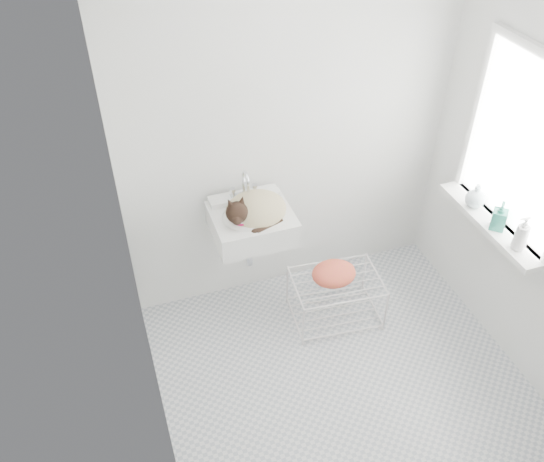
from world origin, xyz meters
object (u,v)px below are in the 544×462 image
object	(u,v)px
cat	(255,209)
bottle_b	(496,228)
wire_rack	(335,300)
bottle_c	(473,206)
bottle_a	(517,248)
sink	(252,213)

from	to	relation	value
cat	bottle_b	xyz separation A→B (m)	(1.33, -0.59, -0.04)
wire_rack	bottle_c	size ratio (longest dim) A/B	3.59
cat	bottle_c	world-z (taller)	cat
cat	bottle_b	distance (m)	1.45
wire_rack	bottle_a	distance (m)	1.23
wire_rack	cat	bearing A→B (deg)	155.63
sink	cat	world-z (taller)	cat
sink	bottle_b	world-z (taller)	sink
bottle_a	bottle_c	world-z (taller)	bottle_a
bottle_c	bottle_b	bearing A→B (deg)	-90.00
sink	bottle_a	distance (m)	1.56
bottle_a	bottle_c	size ratio (longest dim) A/B	1.16
sink	bottle_b	distance (m)	1.47
cat	sink	bearing A→B (deg)	125.64
bottle_c	sink	bearing A→B (deg)	164.32
cat	bottle_a	size ratio (longest dim) A/B	2.23
cat	bottle_a	world-z (taller)	cat
bottle_a	bottle_b	bearing A→B (deg)	90.00
sink	bottle_b	xyz separation A→B (m)	(1.34, -0.61, 0.00)
bottle_b	bottle_c	world-z (taller)	bottle_b
sink	bottle_c	bearing A→B (deg)	-15.68
sink	bottle_c	world-z (taller)	sink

